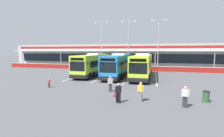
{
  "coord_description": "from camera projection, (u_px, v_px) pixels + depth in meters",
  "views": [
    {
      "loc": [
        5.82,
        -20.33,
        4.2
      ],
      "look_at": [
        -0.11,
        3.0,
        1.6
      ],
      "focal_mm": 26.23,
      "sensor_mm": 36.0,
      "label": 1
    }
  ],
  "objects": [
    {
      "name": "pedestrian_child",
      "position": [
        49.0,
        83.0,
        18.84
      ],
      "size": [
        0.33,
        0.19,
        1.0
      ],
      "color": "black",
      "rests_on": "ground"
    },
    {
      "name": "litter_bin",
      "position": [
        206.0,
        96.0,
        13.44
      ],
      "size": [
        0.54,
        0.54,
        0.93
      ],
      "color": "#2D5133",
      "rests_on": "ground"
    },
    {
      "name": "pedestrian_with_handbag",
      "position": [
        118.0,
        93.0,
        13.16
      ],
      "size": [
        0.61,
        0.52,
        1.62
      ],
      "color": "black",
      "rests_on": "ground"
    },
    {
      "name": "ground_plane",
      "position": [
        107.0,
        83.0,
        21.47
      ],
      "size": [
        200.0,
        200.0,
        0.0
      ],
      "primitive_type": "plane",
      "color": "#4C4C51"
    },
    {
      "name": "pedestrian_in_dark_coat",
      "position": [
        141.0,
        91.0,
        13.6
      ],
      "size": [
        0.54,
        0.37,
        1.62
      ],
      "color": "slate",
      "rests_on": "ground"
    },
    {
      "name": "coach_bus_leftmost",
      "position": [
        93.0,
        65.0,
        28.59
      ],
      "size": [
        3.08,
        12.2,
        3.78
      ],
      "color": "#B7DB2D",
      "rests_on": "ground"
    },
    {
      "name": "lamp_post_west",
      "position": [
        102.0,
        42.0,
        37.78
      ],
      "size": [
        3.24,
        0.28,
        11.0
      ],
      "color": "#9E9EA3",
      "rests_on": "ground"
    },
    {
      "name": "coach_bus_left_centre",
      "position": [
        118.0,
        66.0,
        26.96
      ],
      "size": [
        3.08,
        12.2,
        3.78
      ],
      "color": "#1972B7",
      "rests_on": "ground"
    },
    {
      "name": "bay_stripe_centre",
      "position": [
        156.0,
        78.0,
        25.71
      ],
      "size": [
        0.14,
        13.0,
        0.01
      ],
      "primitive_type": "cube",
      "color": "silver",
      "rests_on": "ground"
    },
    {
      "name": "pedestrian_near_bin",
      "position": [
        110.0,
        83.0,
        16.83
      ],
      "size": [
        0.5,
        0.37,
        1.62
      ],
      "color": "#4C4238",
      "rests_on": "ground"
    },
    {
      "name": "lamp_post_east",
      "position": [
        158.0,
        41.0,
        35.65
      ],
      "size": [
        3.24,
        0.28,
        11.0
      ],
      "color": "#9E9EA3",
      "rests_on": "ground"
    },
    {
      "name": "pedestrian_approaching_bus",
      "position": [
        185.0,
        96.0,
        12.12
      ],
      "size": [
        0.53,
        0.3,
        1.62
      ],
      "color": "#33333D",
      "rests_on": "ground"
    },
    {
      "name": "bay_stripe_far_west",
      "position": [
        82.0,
        75.0,
        28.79
      ],
      "size": [
        0.14,
        13.0,
        0.01
      ],
      "primitive_type": "cube",
      "color": "silver",
      "rests_on": "ground"
    },
    {
      "name": "red_barrier_wall",
      "position": [
        126.0,
        68.0,
        35.38
      ],
      "size": [
        60.0,
        0.4,
        1.1
      ],
      "color": "maroon",
      "rests_on": "ground"
    },
    {
      "name": "coach_bus_centre",
      "position": [
        142.0,
        66.0,
        25.89
      ],
      "size": [
        3.08,
        12.2,
        3.78
      ],
      "color": "#B7DB2D",
      "rests_on": "ground"
    },
    {
      "name": "bay_stripe_west",
      "position": [
        105.0,
        76.0,
        27.76
      ],
      "size": [
        0.14,
        13.0,
        0.01
      ],
      "primitive_type": "cube",
      "color": "silver",
      "rests_on": "ground"
    },
    {
      "name": "terminal_building",
      "position": [
        133.0,
        55.0,
        47.07
      ],
      "size": [
        70.0,
        13.0,
        6.0
      ],
      "color": "#B7B7B2",
      "rests_on": "ground"
    },
    {
      "name": "bay_stripe_mid_west",
      "position": [
        130.0,
        77.0,
        26.73
      ],
      "size": [
        0.14,
        13.0,
        0.01
      ],
      "primitive_type": "cube",
      "color": "silver",
      "rests_on": "ground"
    },
    {
      "name": "lamp_post_centre",
      "position": [
        128.0,
        42.0,
        37.07
      ],
      "size": [
        3.24,
        0.28,
        11.0
      ],
      "color": "#9E9EA3",
      "rests_on": "ground"
    }
  ]
}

